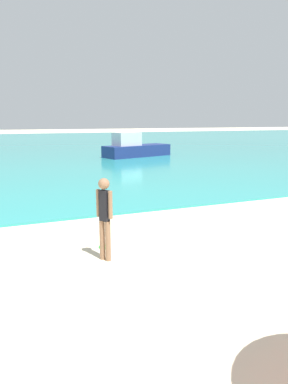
% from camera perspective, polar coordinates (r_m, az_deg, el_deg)
% --- Properties ---
extents(water, '(160.00, 60.00, 0.06)m').
position_cam_1_polar(water, '(39.21, -17.14, 7.39)').
color(water, teal).
rests_on(water, ground).
extents(person_standing, '(0.24, 0.31, 1.56)m').
position_cam_1_polar(person_standing, '(6.51, -6.40, -3.60)').
color(person_standing, '#936B4C').
rests_on(person_standing, ground).
extents(frisbee, '(0.24, 0.24, 0.03)m').
position_cam_1_polar(frisbee, '(7.39, -6.39, -8.81)').
color(frisbee, green).
rests_on(frisbee, ground).
extents(boat_near, '(5.15, 2.93, 1.67)m').
position_cam_1_polar(boat_near, '(24.63, -1.48, 7.09)').
color(boat_near, navy).
rests_on(boat_near, water).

